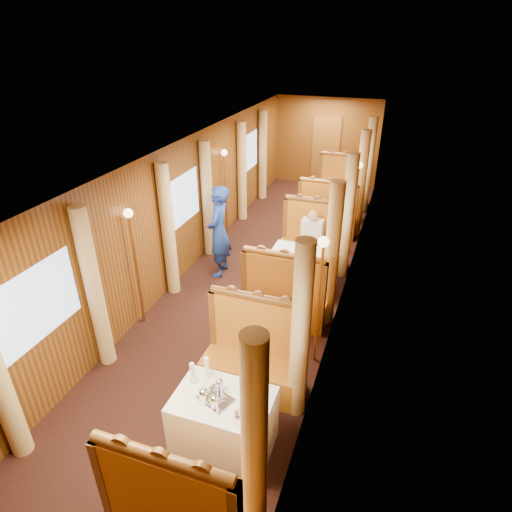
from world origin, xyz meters
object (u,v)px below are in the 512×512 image
at_px(table_near, 224,423).
at_px(tea_tray, 216,399).
at_px(teapot_left, 204,398).
at_px(rose_vase_far, 335,181).
at_px(banquette_mid_fwd, 285,299).
at_px(banquette_near_aft, 254,360).
at_px(passenger, 311,234).
at_px(steward, 219,232).
at_px(table_mid, 300,271).
at_px(teapot_back, 219,386).
at_px(table_far, 335,203).
at_px(teapot_right, 215,403).
at_px(fruit_plate, 242,414).
at_px(rose_vase_mid, 304,244).
at_px(banquette_far_aft, 341,189).
at_px(banquette_near_fwd, 179,507).
at_px(banquette_mid_aft, 313,244).
at_px(banquette_far_fwd, 327,217).

height_order(table_near, tea_tray, tea_tray).
relative_size(teapot_left, rose_vase_far, 0.48).
height_order(table_near, banquette_mid_fwd, banquette_mid_fwd).
distance_m(banquette_near_aft, passenger, 3.29).
bearing_deg(table_near, rose_vase_far, 90.32).
bearing_deg(steward, table_near, 17.00).
bearing_deg(table_mid, teapot_back, -91.24).
bearing_deg(banquette_mid_fwd, table_far, 90.00).
distance_m(table_near, teapot_right, 0.46).
distance_m(fruit_plate, rose_vase_mid, 3.65).
bearing_deg(banquette_near_aft, steward, 121.86).
xyz_separation_m(banquette_far_aft, teapot_back, (-0.07, -7.92, 0.39)).
xyz_separation_m(teapot_right, rose_vase_far, (-0.02, 7.15, 0.11)).
bearing_deg(banquette_mid_fwd, passenger, 90.00).
bearing_deg(banquette_mid_fwd, banquette_near_aft, -90.00).
bearing_deg(rose_vase_far, table_far, -17.58).
xyz_separation_m(table_far, banquette_far_aft, (0.00, 1.01, 0.05)).
xyz_separation_m(banquette_far_aft, tea_tray, (-0.06, -8.05, 0.33)).
bearing_deg(banquette_near_aft, passenger, 90.00).
distance_m(teapot_right, rose_vase_far, 7.15).
relative_size(teapot_left, steward, 0.10).
bearing_deg(tea_tray, rose_vase_mid, 88.39).
xyz_separation_m(table_near, banquette_near_aft, (0.00, 1.01, 0.05)).
bearing_deg(rose_vase_mid, table_mid, 179.13).
bearing_deg(banquette_near_fwd, banquette_mid_aft, 90.00).
distance_m(banquette_far_fwd, banquette_far_aft, 2.03).
relative_size(teapot_left, passenger, 0.23).
distance_m(banquette_far_aft, steward, 4.75).
distance_m(table_mid, steward, 1.66).
height_order(fruit_plate, rose_vase_mid, rose_vase_mid).
relative_size(banquette_far_aft, teapot_right, 8.71).
bearing_deg(table_near, banquette_mid_fwd, 90.00).
distance_m(banquette_far_fwd, teapot_right, 6.14).
xyz_separation_m(banquette_near_aft, fruit_plate, (0.27, -1.16, 0.35)).
distance_m(tea_tray, teapot_right, 0.12).
relative_size(teapot_right, fruit_plate, 0.64).
distance_m(banquette_far_aft, rose_vase_mid, 4.54).
relative_size(table_near, teapot_right, 6.82).
bearing_deg(banquette_far_fwd, table_near, -90.00).
relative_size(table_far, rose_vase_far, 2.92).
relative_size(table_mid, rose_vase_far, 2.92).
xyz_separation_m(table_far, steward, (-1.58, -3.44, 0.50)).
xyz_separation_m(banquette_mid_aft, teapot_back, (-0.07, -4.42, 0.39)).
bearing_deg(banquette_mid_fwd, teapot_back, -91.76).
height_order(banquette_mid_aft, rose_vase_mid, banquette_mid_aft).
relative_size(banquette_near_aft, teapot_back, 9.07).
distance_m(table_near, rose_vase_far, 7.03).
bearing_deg(steward, teapot_left, 14.25).
bearing_deg(banquette_mid_fwd, rose_vase_far, 90.50).
distance_m(tea_tray, teapot_back, 0.14).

